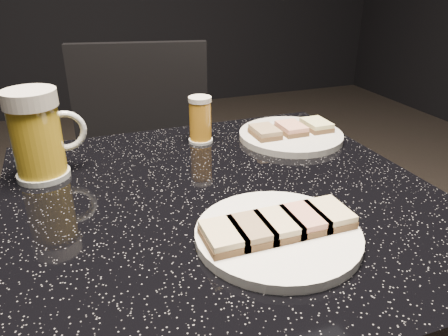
% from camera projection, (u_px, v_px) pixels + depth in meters
% --- Properties ---
extents(plate_large, '(0.23, 0.23, 0.01)m').
position_uv_depth(plate_large, '(278.00, 235.00, 0.60)').
color(plate_large, white).
rests_on(plate_large, table).
extents(plate_small, '(0.22, 0.22, 0.01)m').
position_uv_depth(plate_small, '(291.00, 136.00, 0.95)').
color(plate_small, silver).
rests_on(plate_small, table).
extents(table, '(0.70, 0.70, 0.75)m').
position_uv_depth(table, '(224.00, 309.00, 0.82)').
color(table, black).
rests_on(table, floor).
extents(beer_mug, '(0.13, 0.09, 0.16)m').
position_uv_depth(beer_mug, '(38.00, 135.00, 0.75)').
color(beer_mug, silver).
rests_on(beer_mug, table).
extents(beer_tumbler, '(0.05, 0.05, 0.10)m').
position_uv_depth(beer_tumbler, '(200.00, 120.00, 0.91)').
color(beer_tumbler, silver).
rests_on(beer_tumbler, table).
extents(chair, '(0.51, 0.51, 0.88)m').
position_uv_depth(chair, '(144.00, 174.00, 1.36)').
color(chair, black).
rests_on(chair, floor).
extents(canapes_on_plate_large, '(0.21, 0.07, 0.02)m').
position_uv_depth(canapes_on_plate_large, '(278.00, 225.00, 0.59)').
color(canapes_on_plate_large, '#4C3521').
rests_on(canapes_on_plate_large, plate_large).
extents(canapes_on_plate_small, '(0.18, 0.07, 0.02)m').
position_uv_depth(canapes_on_plate_small, '(291.00, 128.00, 0.94)').
color(canapes_on_plate_small, '#4C3521').
rests_on(canapes_on_plate_small, plate_small).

